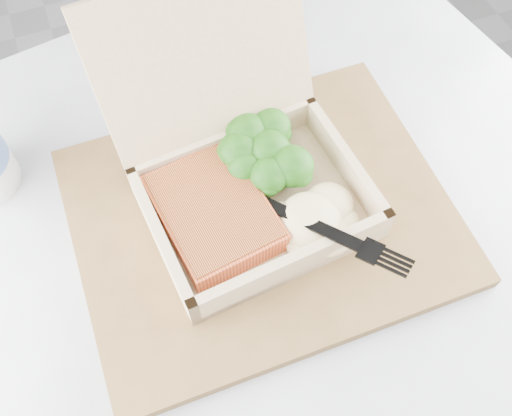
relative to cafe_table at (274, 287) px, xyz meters
name	(u,v)px	position (x,y,z in m)	size (l,w,h in m)	color
cafe_table	(274,287)	(0.00, 0.00, 0.00)	(0.89, 0.89, 0.72)	black
serving_tray	(262,216)	(-0.02, 0.01, 0.19)	(0.39, 0.31, 0.02)	brown
takeout_container	(240,159)	(-0.02, 0.05, 0.25)	(0.24, 0.26, 0.20)	tan
salmon_fillet	(214,213)	(-0.07, 0.01, 0.23)	(0.10, 0.13, 0.03)	orange
broccoli_pile	(268,155)	(0.01, 0.06, 0.23)	(0.11, 0.11, 0.04)	#296F18
mashed_potatoes	(310,220)	(0.02, -0.03, 0.23)	(0.10, 0.09, 0.04)	beige
plastic_fork	(286,210)	(0.00, -0.02, 0.24)	(0.11, 0.15, 0.02)	black
receipt	(197,86)	(-0.02, 0.21, 0.19)	(0.08, 0.15, 0.00)	white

